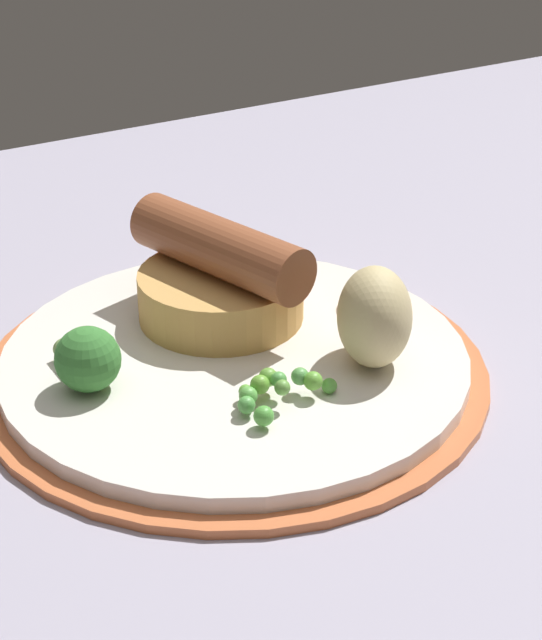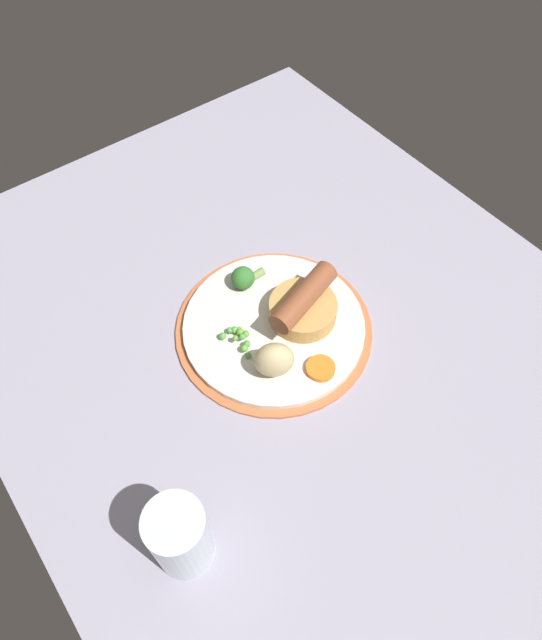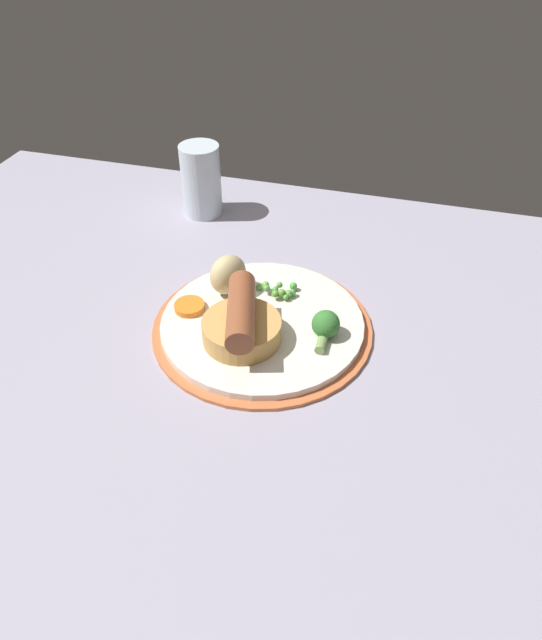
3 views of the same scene
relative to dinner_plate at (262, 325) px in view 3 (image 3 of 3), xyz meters
The scene contains 8 objects.
dining_table 6.38cm from the dinner_plate, 14.78° to the left, with size 110.00×80.00×3.00cm, color #9E99AD.
dinner_plate is the anchor object (origin of this frame).
sausage_pudding 5.25cm from the dinner_plate, 71.60° to the left, with size 9.31×11.85×5.92cm.
pea_pile 5.67cm from the dinner_plate, 96.87° to the right, with size 5.46×3.55×1.63cm.
broccoli_floret_near 8.37cm from the dinner_plate, behind, with size 3.36×5.27×3.36cm.
potato_chunk_0 8.41cm from the dinner_plate, 35.59° to the right, with size 5.13×3.89×5.34cm, color #CCB77F.
carrot_slice_1 9.50cm from the dinner_plate, ahead, with size 3.82×3.82×0.80cm, color orange.
drinking_glass 31.15cm from the dinner_plate, 55.56° to the right, with size 6.25×6.25×11.30cm, color silver.
Camera 3 is at (-21.34, 49.76, 49.53)cm, focal length 32.00 mm.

